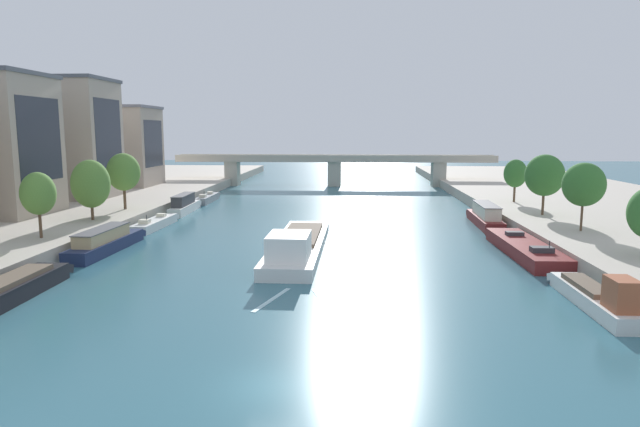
{
  "coord_description": "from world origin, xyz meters",
  "views": [
    {
      "loc": [
        3.76,
        -24.69,
        11.93
      ],
      "look_at": [
        0.0,
        41.5,
        2.06
      ],
      "focal_mm": 31.4,
      "sensor_mm": 36.0,
      "label": 1
    }
  ],
  "objects_px": {
    "moored_boat_left_far": "(184,205)",
    "tree_right_third": "(584,185)",
    "moored_boat_right_upstream": "(485,216)",
    "bridge_far": "(334,166)",
    "tree_left_second": "(38,194)",
    "moored_boat_left_end": "(155,223)",
    "moored_boat_right_end": "(597,297)",
    "moored_boat_right_lone": "(524,248)",
    "tree_left_nearest": "(91,184)",
    "tree_right_far": "(545,175)",
    "barge_midriver": "(298,244)",
    "tree_right_end_of_row": "(515,174)",
    "moored_boat_left_gap_after": "(207,198)",
    "tree_left_far": "(123,172)",
    "moored_boat_left_downstream": "(106,242)",
    "moored_boat_left_second": "(2,291)"
  },
  "relations": [
    {
      "from": "moored_boat_right_end",
      "to": "tree_right_end_of_row",
      "type": "height_order",
      "value": "tree_right_end_of_row"
    },
    {
      "from": "moored_boat_left_second",
      "to": "tree_right_far",
      "type": "height_order",
      "value": "tree_right_far"
    },
    {
      "from": "moored_boat_left_downstream",
      "to": "tree_right_end_of_row",
      "type": "height_order",
      "value": "tree_right_end_of_row"
    },
    {
      "from": "moored_boat_left_gap_after",
      "to": "bridge_far",
      "type": "height_order",
      "value": "bridge_far"
    },
    {
      "from": "tree_right_third",
      "to": "moored_boat_right_lone",
      "type": "bearing_deg",
      "value": -148.88
    },
    {
      "from": "moored_boat_left_gap_after",
      "to": "tree_left_nearest",
      "type": "relative_size",
      "value": 1.56
    },
    {
      "from": "moored_boat_right_upstream",
      "to": "tree_left_second",
      "type": "xyz_separation_m",
      "value": [
        -46.82,
        -19.59,
        4.78
      ]
    },
    {
      "from": "tree_right_far",
      "to": "bridge_far",
      "type": "relative_size",
      "value": 0.11
    },
    {
      "from": "moored_boat_right_end",
      "to": "tree_right_end_of_row",
      "type": "xyz_separation_m",
      "value": [
        7.03,
        44.58,
        4.9
      ]
    },
    {
      "from": "barge_midriver",
      "to": "tree_right_far",
      "type": "relative_size",
      "value": 3.33
    },
    {
      "from": "barge_midriver",
      "to": "bridge_far",
      "type": "bearing_deg",
      "value": 88.8
    },
    {
      "from": "tree_left_far",
      "to": "bridge_far",
      "type": "xyz_separation_m",
      "value": [
        25.99,
        49.97,
        -2.18
      ]
    },
    {
      "from": "moored_boat_left_end",
      "to": "moored_boat_left_far",
      "type": "xyz_separation_m",
      "value": [
        -0.15,
        12.8,
        0.59
      ]
    },
    {
      "from": "tree_left_second",
      "to": "tree_right_third",
      "type": "xyz_separation_m",
      "value": [
        53.57,
        6.86,
        0.5
      ]
    },
    {
      "from": "tree_left_nearest",
      "to": "tree_right_third",
      "type": "bearing_deg",
      "value": -4.42
    },
    {
      "from": "tree_left_far",
      "to": "tree_right_third",
      "type": "relative_size",
      "value": 1.04
    },
    {
      "from": "moored_boat_left_far",
      "to": "tree_right_third",
      "type": "relative_size",
      "value": 1.73
    },
    {
      "from": "tree_right_third",
      "to": "bridge_far",
      "type": "bearing_deg",
      "value": 113.53
    },
    {
      "from": "tree_right_third",
      "to": "bridge_far",
      "type": "distance_m",
      "value": 68.76
    },
    {
      "from": "moored_boat_left_downstream",
      "to": "moored_boat_left_end",
      "type": "bearing_deg",
      "value": 89.96
    },
    {
      "from": "moored_boat_left_gap_after",
      "to": "bridge_far",
      "type": "bearing_deg",
      "value": 54.56
    },
    {
      "from": "moored_boat_right_end",
      "to": "moored_boat_left_downstream",
      "type": "bearing_deg",
      "value": 158.89
    },
    {
      "from": "moored_boat_left_end",
      "to": "tree_left_second",
      "type": "height_order",
      "value": "tree_left_second"
    },
    {
      "from": "barge_midriver",
      "to": "tree_right_far",
      "type": "distance_m",
      "value": 33.31
    },
    {
      "from": "moored_boat_right_end",
      "to": "tree_right_third",
      "type": "xyz_separation_m",
      "value": [
        7.18,
        21.0,
        5.57
      ]
    },
    {
      "from": "tree_left_nearest",
      "to": "tree_left_far",
      "type": "distance_m",
      "value": 8.93
    },
    {
      "from": "tree_left_far",
      "to": "tree_right_third",
      "type": "xyz_separation_m",
      "value": [
        53.43,
        -13.04,
        -0.09
      ]
    },
    {
      "from": "moored_boat_left_downstream",
      "to": "tree_right_far",
      "type": "relative_size",
      "value": 1.86
    },
    {
      "from": "moored_boat_left_end",
      "to": "moored_boat_right_end",
      "type": "xyz_separation_m",
      "value": [
        40.78,
        -29.8,
        0.34
      ]
    },
    {
      "from": "barge_midriver",
      "to": "tree_right_end_of_row",
      "type": "height_order",
      "value": "tree_right_end_of_row"
    },
    {
      "from": "tree_right_far",
      "to": "tree_left_second",
      "type": "bearing_deg",
      "value": -161.5
    },
    {
      "from": "moored_boat_right_lone",
      "to": "moored_boat_left_downstream",
      "type": "bearing_deg",
      "value": -178.49
    },
    {
      "from": "bridge_far",
      "to": "tree_left_nearest",
      "type": "bearing_deg",
      "value": -113.99
    },
    {
      "from": "moored_boat_right_lone",
      "to": "tree_left_nearest",
      "type": "relative_size",
      "value": 2.44
    },
    {
      "from": "moored_boat_left_end",
      "to": "moored_boat_left_far",
      "type": "relative_size",
      "value": 0.96
    },
    {
      "from": "moored_boat_right_upstream",
      "to": "bridge_far",
      "type": "relative_size",
      "value": 0.2
    },
    {
      "from": "moored_boat_left_second",
      "to": "tree_left_far",
      "type": "relative_size",
      "value": 1.95
    },
    {
      "from": "moored_boat_left_downstream",
      "to": "bridge_far",
      "type": "height_order",
      "value": "bridge_far"
    },
    {
      "from": "barge_midriver",
      "to": "tree_right_end_of_row",
      "type": "bearing_deg",
      "value": 45.03
    },
    {
      "from": "moored_boat_right_end",
      "to": "tree_left_nearest",
      "type": "xyz_separation_m",
      "value": [
        -46.46,
        25.14,
        4.96
      ]
    },
    {
      "from": "moored_boat_left_second",
      "to": "tree_left_far",
      "type": "height_order",
      "value": "tree_left_far"
    },
    {
      "from": "moored_boat_right_end",
      "to": "moored_boat_right_upstream",
      "type": "distance_m",
      "value": 33.74
    },
    {
      "from": "moored_boat_left_downstream",
      "to": "moored_boat_left_end",
      "type": "xyz_separation_m",
      "value": [
        0.01,
        14.06,
        -0.48
      ]
    },
    {
      "from": "tree_left_nearest",
      "to": "tree_left_far",
      "type": "bearing_deg",
      "value": 88.66
    },
    {
      "from": "tree_left_nearest",
      "to": "tree_right_end_of_row",
      "type": "distance_m",
      "value": 56.91
    },
    {
      "from": "barge_midriver",
      "to": "moored_boat_right_lone",
      "type": "distance_m",
      "value": 21.98
    },
    {
      "from": "moored_boat_right_lone",
      "to": "tree_right_end_of_row",
      "type": "bearing_deg",
      "value": 76.32
    },
    {
      "from": "barge_midriver",
      "to": "moored_boat_left_second",
      "type": "height_order",
      "value": "barge_midriver"
    },
    {
      "from": "moored_boat_right_lone",
      "to": "tree_left_nearest",
      "type": "bearing_deg",
      "value": 169.91
    },
    {
      "from": "moored_boat_left_downstream",
      "to": "moored_boat_right_end",
      "type": "distance_m",
      "value": 43.72
    }
  ]
}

